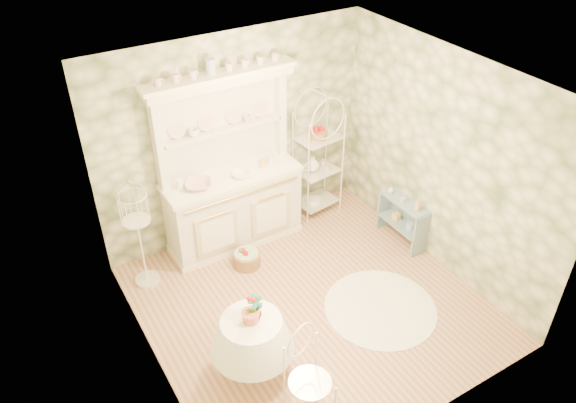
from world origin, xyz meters
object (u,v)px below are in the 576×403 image
side_shelf (403,220)px  cafe_chair (310,385)px  kitchen_dresser (231,166)px  bakers_rack (318,153)px  round_table (252,346)px  floor_basket (247,258)px  birdcage_stand (140,238)px

side_shelf → cafe_chair: cafe_chair is taller
kitchen_dresser → cafe_chair: size_ratio=2.76×
bakers_rack → round_table: bakers_rack is taller
side_shelf → floor_basket: size_ratio=1.99×
bakers_rack → birdcage_stand: 2.60m
floor_basket → birdcage_stand: bearing=162.7°
bakers_rack → floor_basket: 1.72m
round_table → bakers_rack: bearing=44.1°
round_table → side_shelf: bearing=18.2°
bakers_rack → floor_basket: size_ratio=5.05×
kitchen_dresser → cafe_chair: 2.88m
cafe_chair → floor_basket: bearing=60.4°
bakers_rack → side_shelf: bearing=-71.1°
round_table → cafe_chair: (0.21, -0.71, 0.05)m
bakers_rack → side_shelf: size_ratio=2.54×
kitchen_dresser → cafe_chair: (-0.59, -2.72, -0.73)m
kitchen_dresser → bakers_rack: size_ratio=1.22×
birdcage_stand → round_table: bearing=-75.6°
round_table → floor_basket: size_ratio=1.97×
bakers_rack → cafe_chair: size_ratio=2.26×
side_shelf → round_table: 2.83m
bakers_rack → floor_basket: bakers_rack is taller
bakers_rack → birdcage_stand: bearing=176.7°
side_shelf → round_table: bearing=-156.9°
round_table → cafe_chair: cafe_chair is taller
kitchen_dresser → side_shelf: (1.88, -1.13, -0.83)m
kitchen_dresser → cafe_chair: bearing=-102.3°
floor_basket → kitchen_dresser: bearing=78.3°
round_table → floor_basket: round_table is taller
bakers_rack → round_table: size_ratio=2.56×
kitchen_dresser → birdcage_stand: kitchen_dresser is taller
bakers_rack → side_shelf: 1.44m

